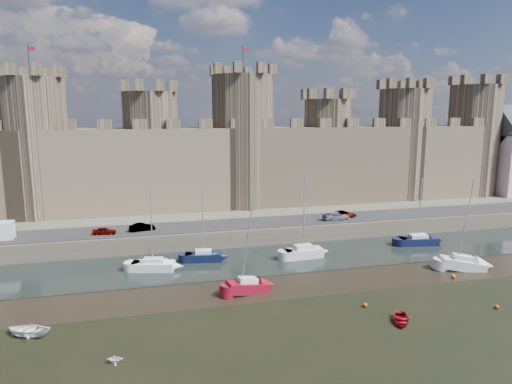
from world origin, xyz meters
TOP-DOWN VIEW (x-y plane):
  - ground at (0.00, 0.00)m, footprint 160.00×160.00m
  - water_channel at (0.00, 24.00)m, footprint 160.00×12.00m
  - quay at (0.00, 60.00)m, footprint 160.00×60.00m
  - road at (0.00, 34.00)m, footprint 160.00×7.00m
  - castle at (-0.64, 48.00)m, footprint 108.50×11.00m
  - car_0 at (-21.16, 32.69)m, footprint 3.24×1.65m
  - car_1 at (-16.10, 33.38)m, footprint 3.73×1.89m
  - car_2 at (13.34, 32.67)m, footprint 4.47×2.01m
  - car_3 at (15.06, 33.76)m, footprint 4.84×2.98m
  - sailboat_0 at (-14.99, 23.35)m, footprint 5.49×3.25m
  - sailboat_1 at (-8.50, 25.38)m, footprint 4.93×2.52m
  - sailboat_2 at (4.53, 23.41)m, footprint 5.26×2.27m
  - sailboat_3 at (22.90, 24.96)m, footprint 5.86×2.96m
  - sailboat_4 at (-5.33, 13.81)m, footprint 4.79×2.39m
  - sailboat_5 at (22.07, 14.37)m, footprint 5.65×3.60m
  - dinghy_3 at (-18.54, 2.78)m, footprint 1.24×1.07m
  - dinghy_4 at (6.70, 3.31)m, footprint 3.23×3.59m
  - dinghy_6 at (-26.18, 9.40)m, footprint 4.72×4.29m
  - buoy_1 at (5.17, 7.32)m, footprint 0.45×0.45m
  - buoy_3 at (18.96, 12.00)m, footprint 0.50×0.50m
  - buoy_5 at (17.60, 3.69)m, footprint 0.43×0.43m

SIDE VIEW (x-z plane):
  - ground at x=0.00m, z-range 0.00..0.00m
  - water_channel at x=0.00m, z-range 0.00..0.08m
  - buoy_5 at x=17.60m, z-range 0.00..0.43m
  - buoy_1 at x=5.17m, z-range 0.00..0.45m
  - buoy_3 at x=18.96m, z-range 0.00..0.50m
  - dinghy_4 at x=6.70m, z-range 0.00..0.61m
  - dinghy_3 at x=-18.54m, z-range 0.00..0.65m
  - dinghy_6 at x=-26.18m, z-range 0.00..0.80m
  - sailboat_1 at x=-8.50m, z-range -3.95..5.47m
  - sailboat_0 at x=-14.99m, z-range -4.05..5.57m
  - sailboat_3 at x=22.90m, z-range -4.15..5.68m
  - sailboat_4 at x=-5.33m, z-range -4.59..6.14m
  - sailboat_5 at x=22.07m, z-range -4.88..6.49m
  - sailboat_2 at x=4.53m, z-range -4.70..6.44m
  - quay at x=0.00m, z-range 0.00..2.50m
  - road at x=0.00m, z-range 2.50..2.60m
  - car_0 at x=-21.16m, z-range 2.50..3.56m
  - car_1 at x=-16.10m, z-range 2.50..3.67m
  - car_3 at x=15.06m, z-range 2.50..3.75m
  - car_2 at x=13.34m, z-range 2.50..3.77m
  - castle at x=-0.64m, z-range -2.83..26.17m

